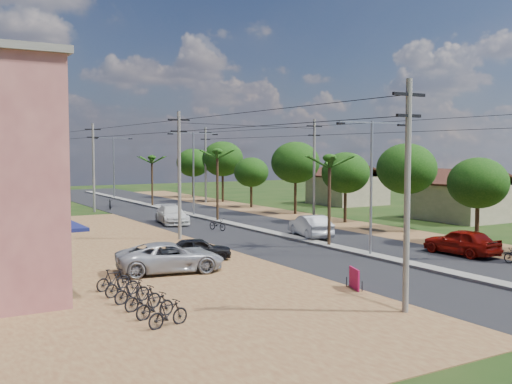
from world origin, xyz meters
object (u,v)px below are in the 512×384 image
car_parked_dark (198,250)px  roadside_sign (354,279)px  car_red_near (461,242)px  car_silver_mid (311,227)px  car_white_far (172,215)px  parked_scooter_row (137,295)px  car_parked_silver (170,258)px

car_parked_dark → roadside_sign: car_parked_dark is taller
car_red_near → car_silver_mid: size_ratio=0.96×
car_white_far → roadside_sign: size_ratio=4.62×
car_white_far → parked_scooter_row: size_ratio=0.72×
car_parked_silver → car_parked_dark: 3.50m
car_red_near → car_silver_mid: car_silver_mid is taller
car_silver_mid → car_parked_dark: 11.54m
car_parked_dark → parked_scooter_row: 10.18m
car_silver_mid → car_parked_silver: car_silver_mid is taller
car_silver_mid → car_parked_silver: 14.87m
car_white_far → car_parked_dark: 17.35m
roadside_sign → car_red_near: bearing=38.1°
car_parked_silver → car_silver_mid: bearing=-54.2°
car_red_near → parked_scooter_row: bearing=0.3°
car_parked_dark → roadside_sign: (3.07, -10.03, -0.16)m
car_white_far → roadside_sign: 26.66m
car_red_near → car_parked_silver: (-16.92, 4.14, -0.03)m
car_red_near → car_parked_dark: (-14.28, 6.44, -0.15)m
car_white_far → car_silver_mid: bearing=-56.2°
car_red_near → car_parked_silver: car_red_near is taller
car_red_near → parked_scooter_row: 20.71m
car_red_near → car_silver_mid: (-3.50, 10.54, 0.01)m
car_parked_dark → parked_scooter_row: car_parked_dark is taller
parked_scooter_row → car_red_near: bearing=4.2°
car_red_near → car_parked_silver: bearing=-17.6°
car_silver_mid → parked_scooter_row: size_ratio=0.67×
car_silver_mid → roadside_sign: (-7.71, -14.13, -0.32)m
car_parked_dark → parked_scooter_row: (-6.37, -7.94, -0.14)m
car_parked_silver → car_red_near: bearing=-93.4°
car_white_far → car_parked_dark: (-5.23, -16.54, -0.12)m
car_silver_mid → roadside_sign: 16.10m
car_white_far → roadside_sign: bearing=-84.9°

